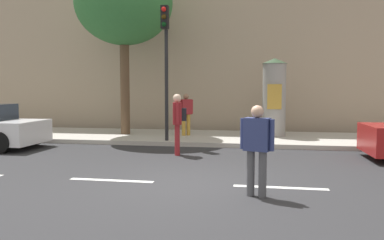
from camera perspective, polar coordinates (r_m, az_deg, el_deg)
ground_plane at (r=8.01m, az=0.10°, el=-9.19°), size 80.00×80.00×0.00m
sidewalk_curb at (r=14.84m, az=4.84°, el=-2.59°), size 36.00×4.00×0.15m
lane_markings at (r=8.01m, az=0.10°, el=-9.16°), size 25.80×0.16×0.01m
building_backdrop at (r=19.88m, az=6.29°, el=11.85°), size 36.00×5.00×8.92m
traffic_light at (r=13.36m, az=-3.83°, el=9.83°), size 0.24×0.45×4.47m
poster_column at (r=14.97m, az=11.74°, el=3.28°), size 0.94×0.94×2.88m
street_tree at (r=15.94m, az=-9.78°, el=16.13°), size 3.73×3.73×6.60m
pedestrian_in_red_top at (r=7.02m, az=9.33°, el=-3.35°), size 0.59×0.36×1.61m
pedestrian_tallest at (r=11.34m, az=-2.04°, el=0.16°), size 0.45×0.55×1.75m
pedestrian_with_bag at (r=14.88m, az=-0.86°, el=1.27°), size 0.47×0.43×1.58m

